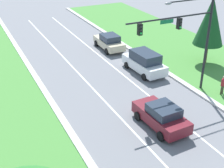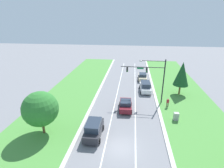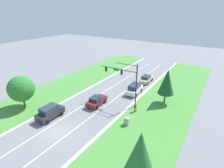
{
  "view_description": "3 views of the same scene",
  "coord_description": "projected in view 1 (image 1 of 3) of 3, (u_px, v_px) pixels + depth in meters",
  "views": [
    {
      "loc": [
        -10.67,
        -5.33,
        12.25
      ],
      "look_at": [
        -1.94,
        12.43,
        2.26
      ],
      "focal_mm": 50.0,
      "sensor_mm": 36.0,
      "label": 1
    },
    {
      "loc": [
        1.02,
        -16.51,
        14.34
      ],
      "look_at": [
        -2.78,
        15.05,
        2.18
      ],
      "focal_mm": 28.0,
      "sensor_mm": 36.0,
      "label": 2
    },
    {
      "loc": [
        17.73,
        -12.99,
        16.12
      ],
      "look_at": [
        -0.66,
        15.71,
        1.64
      ],
      "focal_mm": 28.0,
      "sensor_mm": 36.0,
      "label": 3
    }
  ],
  "objects": [
    {
      "name": "conifer_near_right_tree",
      "position": [
        210.0,
        21.0,
        29.41
      ],
      "size": [
        2.87,
        2.87,
        6.61
      ],
      "color": "brown",
      "rests_on": "ground_plane"
    },
    {
      "name": "traffic_signal_mast",
      "position": [
        187.0,
        32.0,
        23.24
      ],
      "size": [
        7.45,
        0.41,
        7.91
      ],
      "color": "black",
      "rests_on": "ground_plane"
    },
    {
      "name": "pedestrian",
      "position": [
        223.0,
        84.0,
        25.04
      ],
      "size": [
        0.44,
        0.35,
        1.69
      ],
      "rotation": [
        0.0,
        0.0,
        3.53
      ],
      "color": "#42382D",
      "rests_on": "ground_plane"
    },
    {
      "name": "white_suv",
      "position": [
        144.0,
        62.0,
        28.97
      ],
      "size": [
        2.31,
        4.97,
        2.03
      ],
      "rotation": [
        0.0,
        0.0,
        0.04
      ],
      "color": "white",
      "rests_on": "ground_plane"
    },
    {
      "name": "burgundy_sedan",
      "position": [
        161.0,
        116.0,
        21.04
      ],
      "size": [
        2.26,
        4.45,
        1.7
      ],
      "rotation": [
        0.0,
        0.0,
        0.04
      ],
      "color": "maroon",
      "rests_on": "ground_plane"
    },
    {
      "name": "champagne_sedan",
      "position": [
        109.0,
        42.0,
        34.55
      ],
      "size": [
        2.1,
        4.65,
        1.72
      ],
      "rotation": [
        0.0,
        0.0,
        -0.01
      ],
      "color": "beige",
      "rests_on": "ground_plane"
    }
  ]
}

